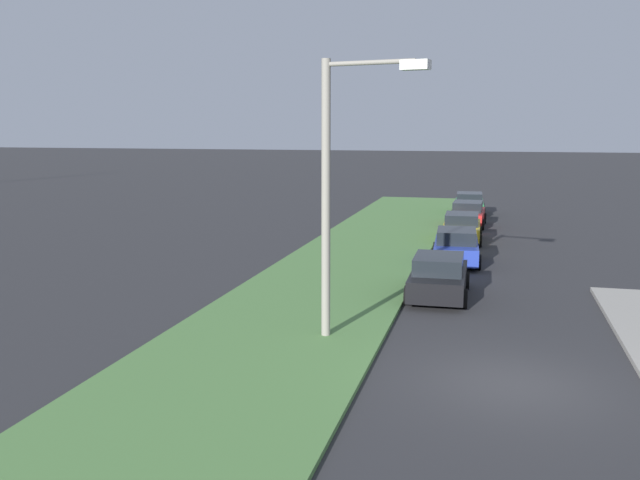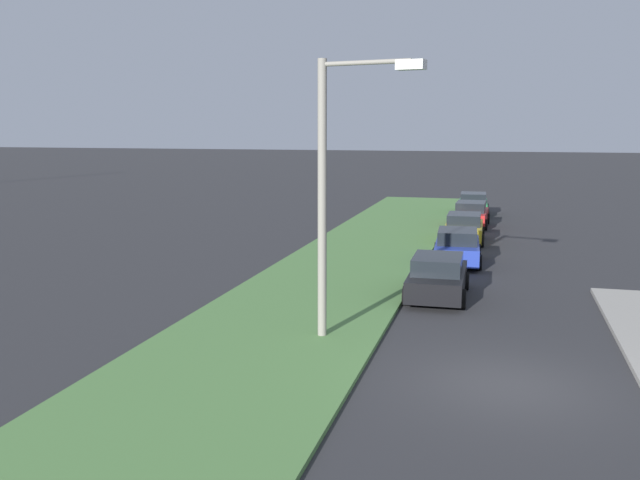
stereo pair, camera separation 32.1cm
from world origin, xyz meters
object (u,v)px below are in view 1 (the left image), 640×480
Objects in this scene: parked_car_black at (439,277)px; streetlight at (338,180)px; parked_car_blue at (456,246)px; parked_car_red at (468,214)px; parked_car_yellow at (462,228)px; parked_car_green at (469,204)px.

streetlight is at bearing 157.14° from parked_car_black.
streetlight reaches higher than parked_car_blue.
parked_car_yellow is at bearing -179.45° from parked_car_red.
parked_car_blue is 5.58m from parked_car_yellow.
parked_car_black and parked_car_red have the same top height.
parked_car_yellow is at bearing -8.09° from streetlight.
parked_car_yellow is at bearing 178.05° from parked_car_green.
parked_car_yellow is 0.58× the size of streetlight.
parked_car_red is at bearing -1.79° from parked_car_black.
parked_car_blue is at bearing 178.11° from parked_car_green.
parked_car_black and parked_car_yellow have the same top height.
parked_car_yellow and parked_car_green have the same top height.
streetlight reaches higher than parked_car_red.
parked_car_blue is 16.76m from parked_car_green.
parked_car_red is at bearing -1.81° from parked_car_yellow.
parked_car_green is at bearing -2.60° from parked_car_blue.
parked_car_black is 22.99m from parked_car_green.
parked_car_black and parked_car_blue have the same top height.
streetlight is (-11.83, 2.51, 3.67)m from parked_car_blue.
parked_car_red and parked_car_green have the same top height.
parked_car_green is (16.76, 0.08, 0.00)m from parked_car_blue.
parked_car_red is (17.49, -0.29, 0.00)m from parked_car_black.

